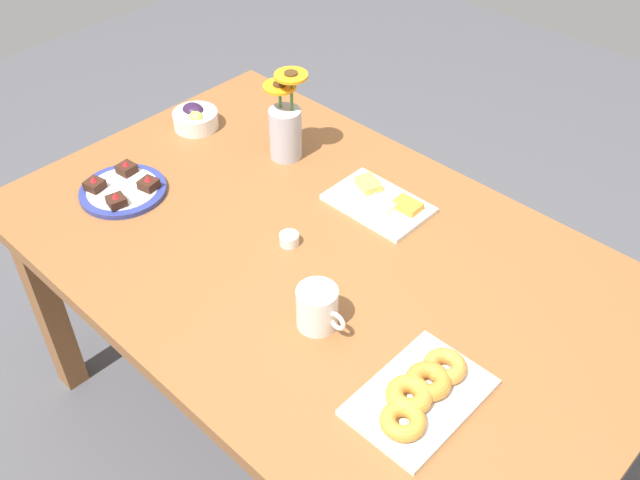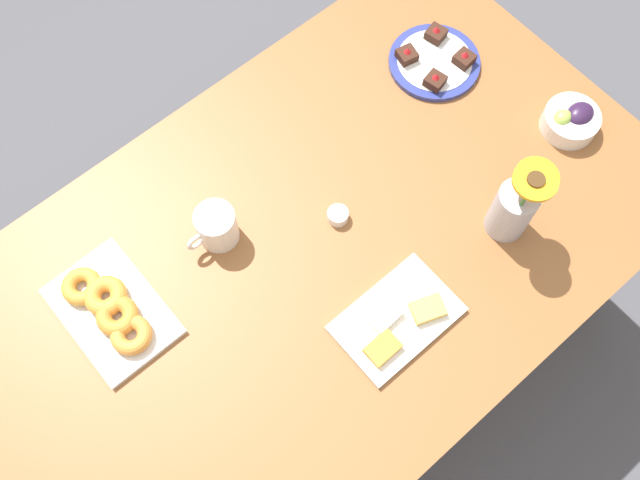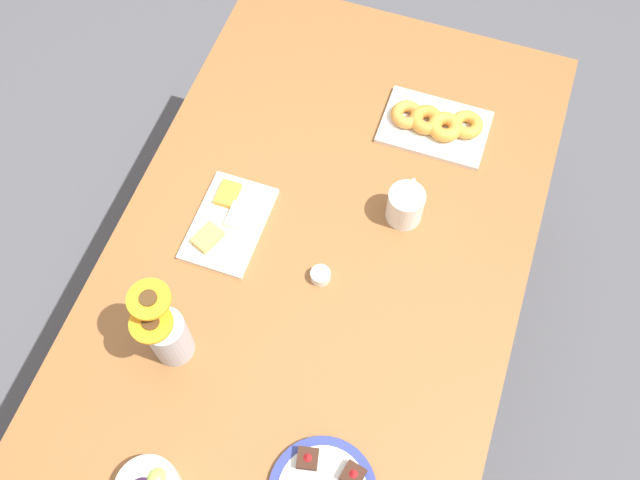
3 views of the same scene
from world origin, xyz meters
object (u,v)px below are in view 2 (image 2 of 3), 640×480
object	(u,v)px
dessert_plate	(434,61)
flower_vase	(514,208)
coffee_mug	(216,226)
grape_bowl	(571,120)
cheese_platter	(397,320)
dining_table	(320,261)
jam_cup_honey	(338,215)
croissant_platter	(111,309)

from	to	relation	value
dessert_plate	flower_vase	bearing A→B (deg)	65.98
coffee_mug	grape_bowl	bearing A→B (deg)	158.58
cheese_platter	flower_vase	world-z (taller)	flower_vase
cheese_platter	flower_vase	size ratio (longest dim) A/B	1.00
grape_bowl	dessert_plate	xyz separation A→B (m)	(0.12, -0.34, -0.02)
dining_table	dessert_plate	bearing A→B (deg)	-160.49
coffee_mug	cheese_platter	size ratio (longest dim) A/B	0.48
cheese_platter	jam_cup_honey	world-z (taller)	cheese_platter
dining_table	jam_cup_honey	distance (m)	0.13
dessert_plate	coffee_mug	bearing A→B (deg)	1.87
grape_bowl	cheese_platter	xyz separation A→B (m)	(0.64, 0.09, -0.02)
dining_table	coffee_mug	size ratio (longest dim) A/B	12.79
flower_vase	jam_cup_honey	bearing A→B (deg)	-43.21
dining_table	coffee_mug	distance (m)	0.27
croissant_platter	dining_table	bearing A→B (deg)	158.24
dining_table	coffee_mug	bearing A→B (deg)	-47.56
jam_cup_honey	flower_vase	size ratio (longest dim) A/B	0.18
dining_table	jam_cup_honey	xyz separation A→B (m)	(-0.08, -0.03, 0.10)
jam_cup_honey	flower_vase	world-z (taller)	flower_vase
jam_cup_honey	cheese_platter	bearing A→B (deg)	76.36
dining_table	grape_bowl	xyz separation A→B (m)	(-0.66, 0.15, 0.12)
coffee_mug	cheese_platter	xyz separation A→B (m)	(-0.17, 0.41, -0.04)
cheese_platter	coffee_mug	bearing A→B (deg)	-67.69
dining_table	dessert_plate	distance (m)	0.58
dining_table	coffee_mug	xyz separation A→B (m)	(0.15, -0.17, 0.14)
cheese_platter	dessert_plate	world-z (taller)	dessert_plate
dining_table	cheese_platter	xyz separation A→B (m)	(-0.01, 0.24, 0.10)
flower_vase	coffee_mug	bearing A→B (deg)	-38.25
cheese_platter	jam_cup_honey	xyz separation A→B (m)	(-0.06, -0.27, 0.00)
grape_bowl	croissant_platter	size ratio (longest dim) A/B	0.48
dining_table	grape_bowl	bearing A→B (deg)	167.18
croissant_platter	grape_bowl	bearing A→B (deg)	163.50
grape_bowl	jam_cup_honey	xyz separation A→B (m)	(0.58, -0.18, -0.01)
grape_bowl	dessert_plate	distance (m)	0.36
dessert_plate	croissant_platter	bearing A→B (deg)	0.98
dining_table	jam_cup_honey	world-z (taller)	jam_cup_honey
dessert_plate	dining_table	bearing A→B (deg)	19.51
dining_table	cheese_platter	world-z (taller)	cheese_platter
flower_vase	dining_table	bearing A→B (deg)	-33.21
dining_table	cheese_platter	size ratio (longest dim) A/B	6.15
dessert_plate	grape_bowl	bearing A→B (deg)	108.85
croissant_platter	flower_vase	size ratio (longest dim) A/B	1.08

